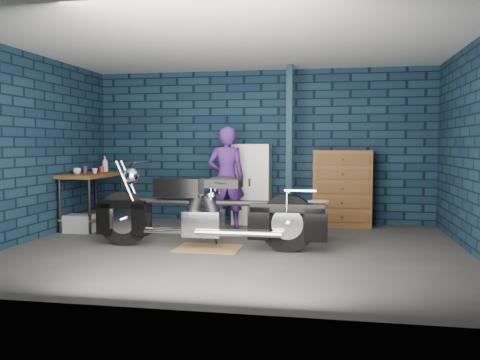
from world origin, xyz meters
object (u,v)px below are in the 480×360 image
object	(u,v)px
motorcycle	(208,205)
workbench	(93,200)
storage_bin	(80,224)
locker	(252,184)
person	(226,178)
tool_chest	(342,188)
shop_stool	(318,220)

from	to	relation	value
motorcycle	workbench	bearing A→B (deg)	150.40
storage_bin	locker	xyz separation A→B (m)	(2.53, 1.36, 0.56)
person	tool_chest	bearing A→B (deg)	-179.71
tool_chest	workbench	bearing A→B (deg)	-168.14
motorcycle	locker	xyz separation A→B (m)	(0.23, 2.22, 0.11)
locker	shop_stool	distance (m)	1.84
motorcycle	storage_bin	xyz separation A→B (m)	(-2.30, 0.86, -0.45)
person	storage_bin	bearing A→B (deg)	3.25
storage_bin	shop_stool	size ratio (longest dim) A/B	0.77
tool_chest	shop_stool	xyz separation A→B (m)	(-0.35, -1.34, -0.36)
motorcycle	locker	world-z (taller)	locker
workbench	person	xyz separation A→B (m)	(2.22, 0.29, 0.38)
motorcycle	tool_chest	distance (m)	2.85
motorcycle	tool_chest	world-z (taller)	tool_chest
storage_bin	motorcycle	bearing A→B (deg)	-20.47
person	shop_stool	world-z (taller)	person
motorcycle	storage_bin	size ratio (longest dim) A/B	6.01
workbench	shop_stool	world-z (taller)	workbench
person	storage_bin	world-z (taller)	person
workbench	motorcycle	xyz separation A→B (m)	(2.32, -1.36, 0.13)
person	locker	world-z (taller)	person
motorcycle	storage_bin	distance (m)	2.50
workbench	person	world-z (taller)	person
tool_chest	shop_stool	world-z (taller)	tool_chest
workbench	shop_stool	size ratio (longest dim) A/B	2.45
storage_bin	tool_chest	bearing A→B (deg)	18.44
motorcycle	locker	size ratio (longest dim) A/B	1.91
motorcycle	shop_stool	xyz separation A→B (m)	(1.43, 0.88, -0.30)
workbench	storage_bin	bearing A→B (deg)	-87.71
locker	tool_chest	world-z (taller)	locker
motorcycle	shop_stool	bearing A→B (deg)	32.42
motorcycle	person	bearing A→B (deg)	94.30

